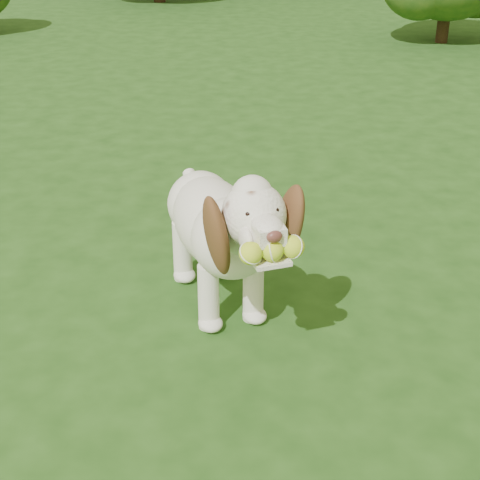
{
  "coord_description": "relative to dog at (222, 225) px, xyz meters",
  "views": [
    {
      "loc": [
        -0.0,
        -2.61,
        1.92
      ],
      "look_at": [
        -0.1,
        0.18,
        0.5
      ],
      "focal_mm": 55.0,
      "sensor_mm": 36.0,
      "label": 1
    }
  ],
  "objects": [
    {
      "name": "dog",
      "position": [
        0.0,
        0.0,
        0.0
      ],
      "size": [
        0.75,
        1.27,
        0.85
      ],
      "rotation": [
        0.0,
        0.0,
        0.36
      ],
      "color": "white",
      "rests_on": "ground"
    },
    {
      "name": "ground",
      "position": [
        0.2,
        -0.43,
        -0.45
      ],
      "size": [
        80.0,
        80.0,
        0.0
      ],
      "primitive_type": "plane",
      "color": "#1C4012",
      "rests_on": "ground"
    }
  ]
}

